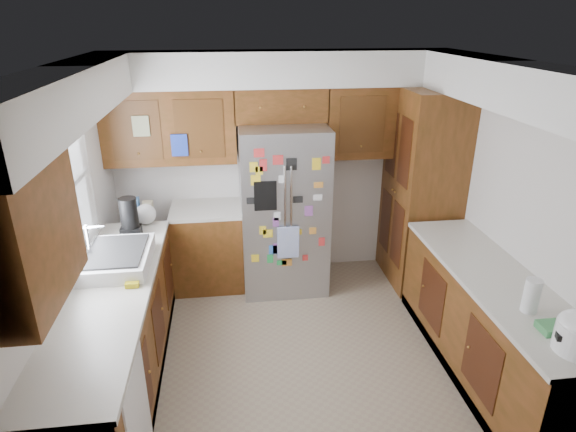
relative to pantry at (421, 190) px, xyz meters
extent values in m
plane|color=gray|center=(-1.50, -1.15, -1.07)|extent=(3.60, 3.60, 0.00)
cube|color=silver|center=(-1.50, 0.45, 0.18)|extent=(3.60, 0.04, 2.50)
cube|color=silver|center=(-3.30, -1.15, 0.18)|extent=(0.04, 3.20, 2.50)
cube|color=silver|center=(0.30, -1.15, 0.18)|extent=(0.04, 3.20, 2.50)
cube|color=silver|center=(-1.50, -2.75, 0.18)|extent=(3.60, 0.04, 2.50)
cube|color=white|center=(-1.50, -1.15, 1.43)|extent=(3.60, 3.20, 0.02)
cube|color=white|center=(-1.50, 0.26, 1.25)|extent=(3.60, 0.38, 0.35)
cube|color=white|center=(-3.11, -1.15, 1.25)|extent=(0.38, 3.20, 0.35)
cube|color=white|center=(0.11, -1.15, 1.25)|extent=(0.38, 3.20, 0.35)
cube|color=#472C0D|center=(-2.63, 0.28, 0.70)|extent=(1.33, 0.34, 0.75)
cube|color=#472C0D|center=(-0.36, 0.28, 0.70)|extent=(1.33, 0.34, 0.75)
cube|color=#472C0D|center=(-3.13, -2.30, 0.70)|extent=(0.34, 0.85, 0.75)
cube|color=white|center=(-3.29, -1.05, 0.53)|extent=(0.02, 0.90, 1.05)
cube|color=white|center=(-3.25, -1.05, 0.53)|extent=(0.01, 1.02, 1.15)
cube|color=#1D38AE|center=(-2.54, 0.09, 0.55)|extent=(0.16, 0.02, 0.22)
cube|color=beige|center=(-2.88, 0.09, 0.75)|extent=(0.16, 0.02, 0.20)
cube|color=#472C0D|center=(-3.00, -1.45, -0.64)|extent=(0.60, 2.60, 0.88)
cube|color=#472C0D|center=(-2.33, 0.15, -0.64)|extent=(0.75, 0.60, 0.88)
cube|color=beige|center=(-3.00, -1.45, -0.17)|extent=(0.63, 2.60, 0.04)
cube|color=beige|center=(-2.33, 0.15, -0.17)|extent=(0.75, 0.60, 0.04)
cube|color=black|center=(-3.00, -1.45, -1.02)|extent=(0.60, 2.60, 0.10)
cube|color=white|center=(-2.69, -2.30, -0.61)|extent=(0.01, 0.58, 0.80)
cube|color=#472C0D|center=(0.00, -1.62, -0.64)|extent=(0.60, 2.25, 0.88)
cube|color=beige|center=(0.00, -1.62, -0.17)|extent=(0.63, 2.25, 0.04)
cube|color=black|center=(0.00, -1.62, -1.02)|extent=(0.60, 2.25, 0.10)
cube|color=#472C0D|center=(0.00, 0.00, 0.00)|extent=(0.60, 0.90, 2.15)
cube|color=gray|center=(-1.50, 0.05, -0.17)|extent=(0.90, 0.75, 1.80)
cylinder|color=silver|center=(-1.53, -0.34, -0.02)|extent=(0.02, 0.02, 0.90)
cylinder|color=silver|center=(-1.47, -0.34, -0.02)|extent=(0.02, 0.02, 0.90)
cube|color=black|center=(-1.72, -0.33, 0.12)|extent=(0.22, 0.01, 0.30)
cube|color=white|center=(-1.50, -0.35, -0.38)|extent=(0.22, 0.01, 0.34)
cube|color=red|center=(-1.13, -0.33, 0.47)|extent=(0.07, 0.00, 0.07)
cube|color=yellow|center=(-1.81, -0.33, 0.29)|extent=(0.09, 0.00, 0.10)
cube|color=white|center=(-1.56, -0.33, 0.29)|extent=(0.05, 0.00, 0.07)
cube|color=orange|center=(-1.51, -0.33, -0.62)|extent=(0.10, 0.00, 0.08)
cube|color=white|center=(-1.61, -0.33, -0.09)|extent=(0.07, 0.00, 0.09)
cube|color=#8C4C99|center=(-1.29, -0.33, -0.05)|extent=(0.08, 0.00, 0.11)
cube|color=black|center=(-1.40, -0.33, 0.07)|extent=(0.10, 0.00, 0.07)
cube|color=yellow|center=(-1.75, -0.33, -0.24)|extent=(0.07, 0.00, 0.09)
cube|color=red|center=(-1.32, -0.33, -0.57)|extent=(0.06, 0.00, 0.07)
cube|color=yellow|center=(-1.41, -0.33, -0.28)|extent=(0.10, 0.00, 0.06)
cube|color=red|center=(-1.77, -0.33, 0.56)|extent=(0.10, 0.00, 0.08)
cube|color=red|center=(-1.73, -0.33, 0.44)|extent=(0.07, 0.00, 0.12)
cube|color=black|center=(-1.46, -0.33, 0.44)|extent=(0.10, 0.00, 0.12)
cube|color=red|center=(-1.59, -0.33, 0.48)|extent=(0.10, 0.00, 0.09)
cube|color=yellow|center=(-1.78, -0.33, 0.38)|extent=(0.07, 0.00, 0.08)
cube|color=orange|center=(-1.25, -0.33, -0.27)|extent=(0.07, 0.00, 0.07)
cube|color=black|center=(-1.86, -0.33, 0.08)|extent=(0.09, 0.00, 0.07)
cube|color=yellow|center=(-1.70, -0.33, -0.28)|extent=(0.10, 0.00, 0.08)
cube|color=#8C4C99|center=(-1.62, -0.33, -0.16)|extent=(0.06, 0.00, 0.10)
cube|color=orange|center=(-1.20, -0.33, 0.22)|extent=(0.09, 0.00, 0.06)
cube|color=yellow|center=(-1.84, -0.33, -0.55)|extent=(0.08, 0.00, 0.08)
cube|color=red|center=(-1.15, -0.33, -0.40)|extent=(0.06, 0.00, 0.09)
cube|color=green|center=(-1.68, -0.33, -0.56)|extent=(0.06, 0.00, 0.09)
cube|color=white|center=(-1.20, -0.33, 0.09)|extent=(0.09, 0.00, 0.06)
cube|color=yellow|center=(-1.22, -0.33, 0.43)|extent=(0.09, 0.00, 0.12)
cube|color=blue|center=(-1.64, -0.33, -0.46)|extent=(0.10, 0.00, 0.10)
cube|color=green|center=(-1.56, -0.33, -0.62)|extent=(0.10, 0.00, 0.05)
cube|color=#8C4C99|center=(-1.61, -0.33, -0.45)|extent=(0.09, 0.00, 0.11)
cube|color=yellow|center=(-1.83, -0.33, 0.42)|extent=(0.08, 0.00, 0.10)
cube|color=#472C0D|center=(-1.50, 0.28, 0.90)|extent=(0.96, 0.34, 0.35)
sphere|color=#2960A7|center=(-1.75, 0.23, 1.20)|extent=(0.26, 0.26, 0.26)
cylinder|color=black|center=(-1.40, 0.28, 1.16)|extent=(0.29, 0.29, 0.16)
ellipsoid|color=#333338|center=(-1.40, 0.28, 1.24)|extent=(0.27, 0.27, 0.12)
cube|color=white|center=(-3.00, -1.05, -0.09)|extent=(0.52, 0.70, 0.12)
cube|color=black|center=(-3.00, -1.05, -0.03)|extent=(0.44, 0.60, 0.02)
cylinder|color=silver|center=(-3.20, -1.05, 0.07)|extent=(0.02, 0.02, 0.30)
cylinder|color=silver|center=(-3.14, -1.05, 0.20)|extent=(0.16, 0.02, 0.02)
cube|color=yellow|center=(-2.83, -1.36, -0.13)|extent=(0.10, 0.18, 0.04)
cube|color=black|center=(-2.98, -0.50, -0.10)|extent=(0.18, 0.14, 0.10)
cylinder|color=black|center=(-2.98, -0.50, 0.09)|extent=(0.16, 0.16, 0.28)
cylinder|color=gray|center=(-3.02, -0.37, -0.05)|extent=(0.14, 0.14, 0.20)
sphere|color=white|center=(-2.89, -0.20, -0.05)|extent=(0.20, 0.20, 0.20)
cube|color=#3F72B2|center=(-3.06, 0.05, -0.06)|extent=(0.14, 0.10, 0.18)
cube|color=#BFB28C|center=(-2.90, 0.05, -0.08)|extent=(0.10, 0.08, 0.14)
cylinder|color=white|center=(-3.03, -0.71, -0.10)|extent=(0.08, 0.08, 0.11)
cube|color=black|center=(-0.13, -2.53, -0.04)|extent=(0.04, 0.06, 0.04)
cylinder|color=white|center=(-0.04, -2.10, -0.03)|extent=(0.11, 0.11, 0.25)
camera|label=1|loc=(-2.06, -4.69, 1.74)|focal=30.00mm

